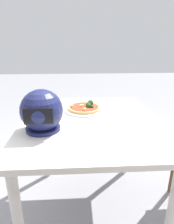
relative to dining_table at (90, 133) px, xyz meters
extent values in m
plane|color=gray|center=(0.00, 0.00, -0.66)|extent=(14.00, 14.00, 0.00)
cube|color=beige|center=(0.00, 0.00, 0.08)|extent=(0.87, 1.02, 0.03)
cylinder|color=beige|center=(-0.37, -0.45, -0.30)|extent=(0.05, 0.05, 0.73)
cylinder|color=beige|center=(0.37, -0.45, -0.30)|extent=(0.05, 0.05, 0.73)
cylinder|color=beige|center=(-0.37, 0.45, -0.30)|extent=(0.05, 0.05, 0.73)
cylinder|color=white|center=(0.03, -0.17, 0.10)|extent=(0.28, 0.28, 0.01)
cylinder|color=tan|center=(0.03, -0.17, 0.12)|extent=(0.23, 0.23, 0.02)
cylinder|color=red|center=(0.03, -0.17, 0.13)|extent=(0.21, 0.21, 0.00)
sphere|color=#234C1E|center=(-0.02, -0.21, 0.14)|extent=(0.04, 0.04, 0.04)
sphere|color=#234C1E|center=(0.00, -0.17, 0.14)|extent=(0.04, 0.04, 0.04)
sphere|color=#234C1E|center=(-0.02, -0.14, 0.14)|extent=(0.03, 0.03, 0.03)
sphere|color=#234C1E|center=(0.00, -0.15, 0.14)|extent=(0.03, 0.03, 0.03)
cylinder|color=#E0D172|center=(0.06, -0.17, 0.14)|extent=(0.02, 0.02, 0.01)
cylinder|color=#E0D172|center=(0.04, -0.17, 0.14)|extent=(0.03, 0.03, 0.01)
cylinder|color=#E0D172|center=(0.12, -0.17, 0.14)|extent=(0.02, 0.02, 0.01)
cylinder|color=#E0D172|center=(0.03, -0.09, 0.14)|extent=(0.02, 0.02, 0.02)
sphere|color=#191E4C|center=(0.28, 0.15, 0.21)|extent=(0.23, 0.23, 0.23)
cylinder|color=#191E4C|center=(0.28, 0.15, 0.11)|extent=(0.19, 0.19, 0.02)
cube|color=black|center=(0.28, 0.25, 0.22)|extent=(0.14, 0.02, 0.08)
cylinder|color=silver|center=(0.31, -0.21, 0.15)|extent=(0.07, 0.07, 0.11)
cylinder|color=brown|center=(-0.71, -0.16, -0.45)|extent=(0.04, 0.04, 0.43)
camera|label=1|loc=(0.09, 1.16, 0.56)|focal=31.31mm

